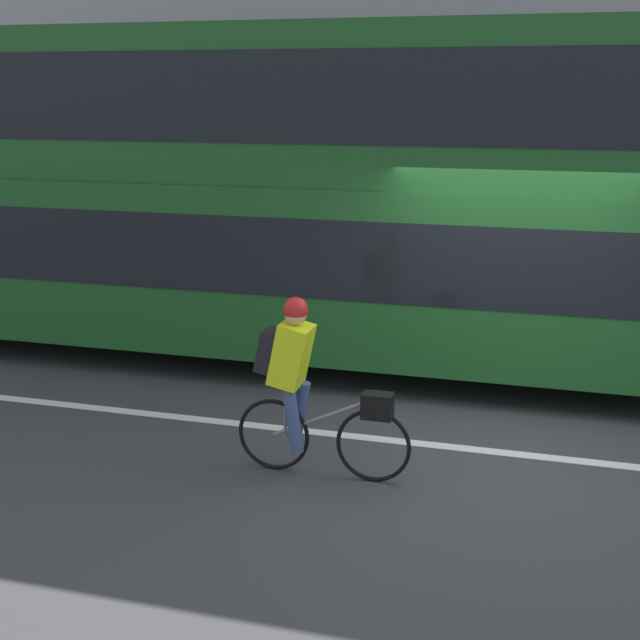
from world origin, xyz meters
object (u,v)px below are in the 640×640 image
bus (295,182)px  trash_bin (158,255)px  street_sign_post (62,195)px  cyclist_on_bike (304,380)px

bus → trash_bin: 5.02m
trash_bin → bus: bearing=-43.1°
street_sign_post → trash_bin: bearing=0.2°
cyclist_on_bike → trash_bin: bearing=125.3°
cyclist_on_bike → street_sign_post: (-6.31, 6.46, 0.63)m
trash_bin → street_sign_post: bearing=-179.8°
trash_bin → street_sign_post: (-1.73, -0.01, 0.94)m
trash_bin → cyclist_on_bike: bearing=-54.7°
trash_bin → street_sign_post: size_ratio=0.34×
cyclist_on_bike → trash_bin: 7.93m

